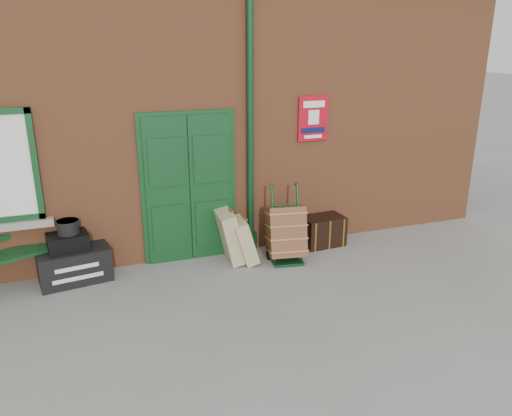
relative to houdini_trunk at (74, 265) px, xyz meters
name	(u,v)px	position (x,y,z in m)	size (l,w,h in m)	color
ground	(240,298)	(2.01, -1.25, -0.24)	(80.00, 80.00, 0.00)	gray
station_building	(178,101)	(2.00, 2.24, 1.93)	(10.30, 4.30, 4.36)	#995431
houdini_trunk	(74,265)	(0.00, 0.00, 0.00)	(0.95, 0.52, 0.47)	black
strongbox	(68,242)	(-0.05, 0.00, 0.35)	(0.52, 0.38, 0.24)	black
hatbox	(68,227)	(-0.02, 0.00, 0.57)	(0.28, 0.28, 0.19)	black
suitcase_back	(230,236)	(2.23, -0.10, 0.17)	(0.22, 0.56, 0.78)	tan
suitcase_front	(244,240)	(2.41, -0.20, 0.11)	(0.20, 0.50, 0.67)	tan
porter_trolley	(286,232)	(3.05, -0.33, 0.20)	(0.64, 0.68, 1.14)	#0E381B
dark_trunk	(323,231)	(3.85, 0.00, 0.01)	(0.67, 0.44, 0.48)	black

